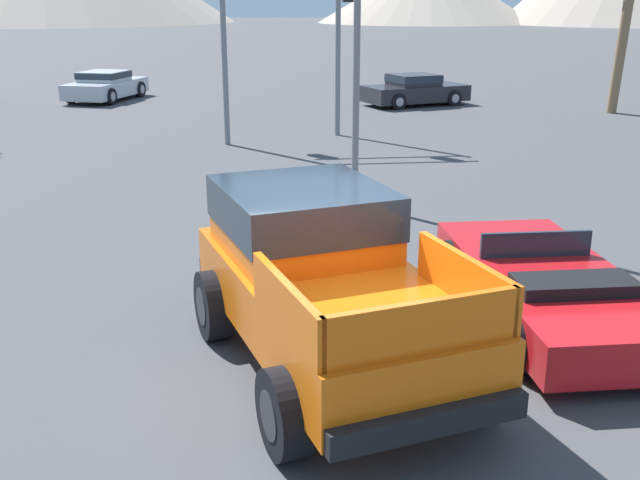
% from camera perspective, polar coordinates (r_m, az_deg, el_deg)
% --- Properties ---
extents(ground_plane, '(320.00, 320.00, 0.00)m').
position_cam_1_polar(ground_plane, '(9.00, 0.14, -8.93)').
color(ground_plane, '#424244').
extents(orange_pickup_truck, '(3.18, 5.00, 1.98)m').
position_cam_1_polar(orange_pickup_truck, '(8.51, 0.00, -2.42)').
color(orange_pickup_truck, orange).
rests_on(orange_pickup_truck, ground_plane).
extents(red_convertible_car, '(2.01, 4.47, 1.06)m').
position_cam_1_polar(red_convertible_car, '(10.27, 16.94, -3.52)').
color(red_convertible_car, '#B21419').
rests_on(red_convertible_car, ground_plane).
extents(parked_car_dark, '(4.42, 2.95, 1.21)m').
position_cam_1_polar(parked_car_dark, '(30.36, 7.24, 11.30)').
color(parked_car_dark, '#232328').
rests_on(parked_car_dark, ground_plane).
extents(parked_car_silver, '(3.14, 4.51, 1.20)m').
position_cam_1_polar(parked_car_silver, '(32.85, -16.02, 11.27)').
color(parked_car_silver, '#B7BABF').
rests_on(parked_car_silver, ground_plane).
extents(traffic_light_main, '(4.08, 0.38, 5.15)m').
position_cam_1_polar(traffic_light_main, '(21.76, -2.95, 16.82)').
color(traffic_light_main, slate).
rests_on(traffic_light_main, ground_plane).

